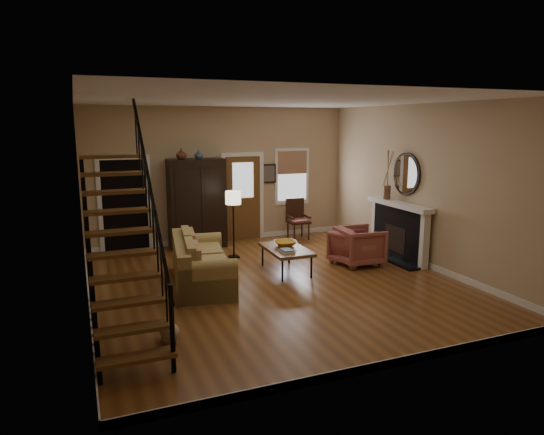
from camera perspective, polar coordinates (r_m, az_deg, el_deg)
name	(u,v)px	position (r m, az deg, el deg)	size (l,w,h in m)	color
room	(225,191)	(10.23, -5.54, 3.10)	(7.00, 7.33, 3.30)	brown
staircase	(120,222)	(6.80, -17.41, -0.56)	(0.94, 2.80, 3.20)	brown
fireplace	(400,225)	(10.83, 14.83, -0.90)	(0.33, 1.95, 2.30)	black
armoire	(197,203)	(11.55, -8.82, 1.65)	(1.30, 0.60, 2.10)	black
vase_a	(181,154)	(11.25, -10.63, 7.37)	(0.24, 0.24, 0.25)	#4C2619
vase_b	(199,154)	(11.34, -8.63, 7.36)	(0.20, 0.20, 0.21)	#334C60
sofa	(202,262)	(8.96, -8.24, -5.23)	(0.97, 2.24, 0.83)	#A58B4B
coffee_table	(286,260)	(9.65, 1.65, -4.99)	(0.74, 1.27, 0.49)	brown
bowl	(285,243)	(9.73, 1.58, -3.05)	(0.43, 0.43, 0.11)	orange
books	(287,251)	(9.27, 1.73, -3.92)	(0.23, 0.32, 0.06)	beige
armchair_left	(360,246)	(10.27, 10.29, -3.30)	(0.85, 0.87, 0.79)	maroon
armchair_right	(352,247)	(10.33, 9.39, -3.43)	(0.76, 0.78, 0.71)	maroon
floor_lamp	(234,225)	(10.57, -4.55, -0.86)	(0.34, 0.34, 1.47)	black
side_chair	(298,219)	(12.29, 3.12, -0.24)	(0.54, 0.54, 1.02)	#321D10
dog	(169,332)	(6.82, -11.99, -13.08)	(0.24, 0.41, 0.30)	tan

